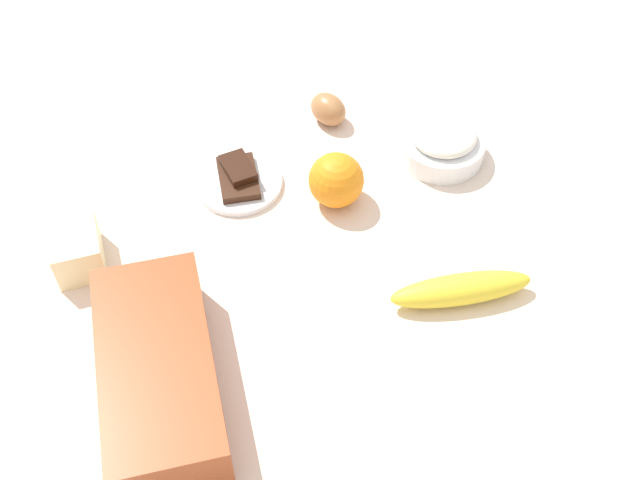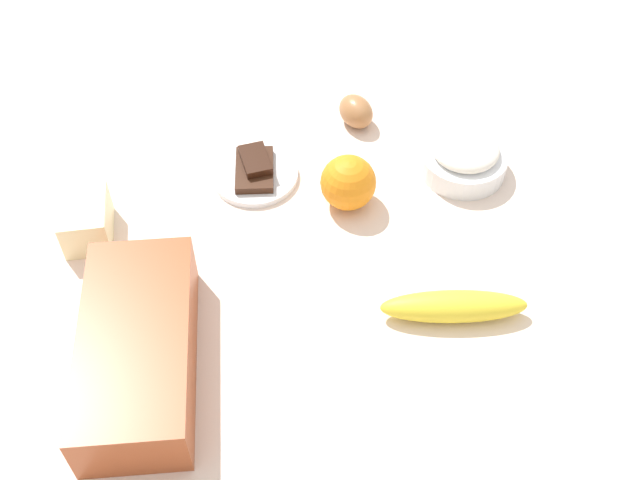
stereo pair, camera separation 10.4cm
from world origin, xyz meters
TOP-DOWN VIEW (x-y plane):
  - ground_plane at (0.00, 0.00)m, footprint 2.40×2.40m
  - loaf_pan at (-0.11, 0.26)m, footprint 0.30×0.18m
  - flour_bowl at (0.11, -0.26)m, footprint 0.13×0.13m
  - banana at (-0.14, -0.14)m, footprint 0.09×0.19m
  - orange_fruit at (0.09, -0.07)m, footprint 0.08×0.08m
  - butter_block at (0.13, 0.30)m, footprint 0.10×0.08m
  - egg_near_butter at (0.26, -0.13)m, footprint 0.08×0.06m
  - chocolate_plate at (0.18, 0.05)m, footprint 0.13×0.13m

SIDE VIEW (x-z plane):
  - ground_plane at x=0.00m, z-range -0.02..0.00m
  - chocolate_plate at x=0.18m, z-range -0.01..0.03m
  - banana at x=-0.14m, z-range 0.00..0.04m
  - egg_near_butter at x=0.26m, z-range 0.00..0.05m
  - flour_bowl at x=0.11m, z-range 0.00..0.06m
  - butter_block at x=0.13m, z-range 0.00..0.06m
  - orange_fruit at x=0.09m, z-range 0.00..0.08m
  - loaf_pan at x=-0.11m, z-range 0.00..0.08m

